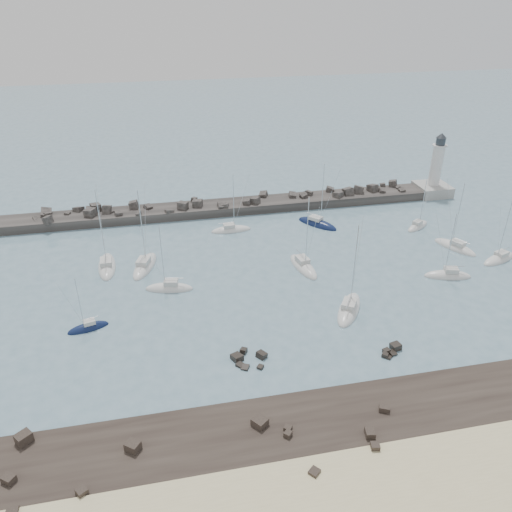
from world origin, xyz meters
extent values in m
plane|color=slate|center=(0.00, 0.00, 0.00)|extent=(400.00, 400.00, 0.00)
cube|color=black|center=(0.00, -22.00, 0.00)|extent=(140.00, 12.00, 0.70)
cube|color=black|center=(5.66, -25.42, 0.69)|extent=(1.03, 1.03, 0.68)
cube|color=black|center=(-1.26, -26.96, 0.57)|extent=(1.34, 1.33, 0.45)
cube|color=black|center=(-29.41, -17.22, 0.92)|extent=(1.96, 1.92, 1.14)
cube|color=black|center=(-29.95, -21.87, 0.71)|extent=(1.51, 1.46, 0.73)
cube|color=black|center=(-5.14, -19.92, 0.77)|extent=(1.99, 2.01, 0.84)
cube|color=black|center=(8.82, -20.70, 0.65)|extent=(1.41, 1.30, 0.61)
cube|color=black|center=(5.83, -23.70, 0.72)|extent=(1.15, 1.34, 0.74)
cube|color=black|center=(-18.42, -20.47, 0.83)|extent=(1.82, 1.77, 0.96)
cube|color=black|center=(-2.58, -22.01, 0.63)|extent=(1.02, 1.03, 0.56)
cube|color=black|center=(-2.34, -21.12, 0.54)|extent=(1.06, 1.05, 0.39)
cube|color=black|center=(-23.04, -24.61, 0.65)|extent=(1.30, 1.30, 0.61)
cube|color=black|center=(-5.49, -9.83, -0.09)|extent=(1.38, 1.38, 0.90)
cube|color=black|center=(-5.65, -8.57, 0.05)|extent=(1.76, 1.95, 1.46)
cube|color=black|center=(-4.94, -10.41, 0.03)|extent=(1.31, 1.31, 0.71)
cube|color=black|center=(-3.10, -10.75, 0.14)|extent=(1.04, 1.01, 0.49)
cube|color=black|center=(-4.60, -7.41, 0.27)|extent=(1.17, 1.29, 0.79)
cube|color=black|center=(-2.50, -8.75, 0.25)|extent=(1.65, 1.63, 1.07)
cube|color=black|center=(14.11, -11.61, -0.05)|extent=(1.17, 1.23, 1.03)
cube|color=black|center=(15.00, -10.74, 0.26)|extent=(1.49, 1.40, 1.21)
cube|color=black|center=(13.48, -11.22, 0.24)|extent=(1.05, 0.94, 0.71)
cube|color=black|center=(12.96, -11.93, 0.29)|extent=(1.04, 1.03, 0.51)
cube|color=black|center=(13.31, -12.18, 0.01)|extent=(1.21, 1.17, 0.64)
cube|color=#2E2B29|center=(-7.50, 38.00, 0.20)|extent=(115.00, 6.00, 3.20)
cube|color=#2E2B29|center=(23.48, 40.26, 1.82)|extent=(2.55, 2.41, 2.18)
cube|color=#2E2B29|center=(38.43, 40.25, 2.13)|extent=(2.61, 2.79, 2.36)
cube|color=#2E2B29|center=(18.35, 39.04, 2.08)|extent=(2.08, 1.96, 1.44)
cube|color=#2E2B29|center=(-0.35, 36.04, 1.79)|extent=(1.89, 1.84, 1.73)
cube|color=#2E2B29|center=(-35.26, 38.81, 2.01)|extent=(2.08, 2.08, 1.33)
cube|color=#2E2B29|center=(38.99, 36.86, 1.83)|extent=(1.45, 1.46, 1.58)
cube|color=#2E2B29|center=(-34.54, 35.48, 2.31)|extent=(2.21, 2.21, 1.77)
cube|color=#2E2B29|center=(-23.86, 39.07, 1.82)|extent=(1.79, 1.99, 1.88)
cube|color=#2E2B29|center=(-15.75, 38.61, 2.01)|extent=(2.08, 2.06, 1.48)
cube|color=#2E2B29|center=(32.67, 38.29, 2.30)|extent=(2.41, 2.78, 2.29)
cube|color=#2E2B29|center=(-6.24, 40.43, 2.03)|extent=(1.56, 1.59, 1.30)
cube|color=#2E2B29|center=(-8.86, 36.91, 2.25)|extent=(2.55, 2.47, 2.14)
cube|color=#2E2B29|center=(-35.55, 39.47, 1.92)|extent=(2.49, 3.09, 2.56)
cube|color=#2E2B29|center=(14.52, 38.59, 2.16)|extent=(1.78, 2.06, 1.52)
cube|color=#2E2B29|center=(-5.79, 37.68, 2.17)|extent=(2.40, 2.60, 2.13)
cube|color=#2E2B29|center=(38.92, 38.65, 1.81)|extent=(1.32, 1.17, 1.19)
cube|color=#2E2B29|center=(8.61, 40.16, 1.94)|extent=(2.46, 2.40, 2.14)
cube|color=#2E2B29|center=(36.12, 40.57, 1.95)|extent=(1.38, 1.33, 1.25)
cube|color=#2E2B29|center=(-1.64, 39.58, 1.44)|extent=(1.47, 1.42, 0.93)
cube|color=#2E2B29|center=(4.28, 36.57, 2.28)|extent=(2.16, 1.88, 1.60)
cube|color=#2E2B29|center=(-21.50, 36.32, 1.96)|extent=(1.76, 1.55, 1.44)
cube|color=#2E2B29|center=(34.42, 37.25, 1.89)|extent=(1.68, 1.67, 1.75)
cube|color=#2E2B29|center=(-0.93, 36.29, 1.75)|extent=(2.24, 2.15, 2.18)
cube|color=#2E2B29|center=(-37.18, 37.75, 1.49)|extent=(1.89, 2.02, 1.58)
cube|color=#2E2B29|center=(-23.80, 38.36, 2.28)|extent=(1.96, 2.59, 2.38)
cube|color=#2E2B29|center=(47.66, 38.47, 1.56)|extent=(1.61, 1.50, 1.30)
cube|color=#2E2B29|center=(-26.08, 39.85, 2.26)|extent=(2.47, 2.90, 1.93)
cube|color=#2E2B29|center=(16.79, 37.82, 2.13)|extent=(1.90, 1.85, 1.81)
cube|color=#2E2B29|center=(-26.94, 38.77, 1.95)|extent=(2.41, 2.63, 1.91)
cube|color=#2E2B29|center=(-18.56, 39.42, 2.39)|extent=(2.12, 2.22, 2.05)
cube|color=#2E2B29|center=(-29.47, 40.24, 1.81)|extent=(2.32, 2.70, 2.07)
cube|color=#2E2B29|center=(29.19, 38.03, 2.19)|extent=(3.02, 2.85, 2.86)
cube|color=#2E2B29|center=(-26.88, 37.06, 2.42)|extent=(2.70, 2.57, 1.86)
cube|color=#2E2B29|center=(-11.64, 35.77, 1.84)|extent=(2.04, 1.88, 1.32)
cube|color=#2E2B29|center=(6.02, 36.78, 2.30)|extent=(2.49, 2.54, 1.76)
cube|color=#2E2B29|center=(-23.15, 38.07, 1.66)|extent=(1.68, 1.69, 1.02)
cube|color=#2E2B29|center=(26.72, 37.64, 2.32)|extent=(2.16, 2.52, 2.43)
cube|color=#2E2B29|center=(-31.51, 38.91, 1.77)|extent=(1.41, 1.40, 1.16)
cube|color=#2E2B29|center=(24.21, 36.71, 1.97)|extent=(2.75, 2.96, 2.16)
cube|color=#2E2B29|center=(-17.65, 35.54, 2.04)|extent=(1.29, 1.33, 1.05)
cube|color=gray|center=(47.00, 38.00, 0.80)|extent=(7.00, 7.00, 3.00)
cylinder|color=silver|center=(47.00, 38.00, 6.80)|extent=(2.50, 2.50, 9.00)
cylinder|color=silver|center=(47.00, 38.00, 11.23)|extent=(3.20, 3.20, 0.25)
cylinder|color=#2F3339|center=(47.00, 38.00, 12.10)|extent=(2.00, 2.00, 1.60)
cone|color=#2F3339|center=(47.00, 38.00, 13.40)|extent=(2.20, 2.20, 1.00)
ellipsoid|color=silver|center=(-23.07, 18.82, 0.05)|extent=(3.25, 9.38, 2.33)
cube|color=beige|center=(-23.05, 18.36, 1.41)|extent=(1.97, 2.67, 0.74)
cylinder|color=silver|center=(-23.10, 19.56, 7.30)|extent=(0.13, 0.13, 12.52)
cylinder|color=silver|center=(-23.02, 17.71, 2.09)|extent=(0.25, 3.71, 0.11)
ellipsoid|color=#0F1A3F|center=(-24.73, 1.89, 0.05)|extent=(5.81, 3.08, 1.66)
cube|color=beige|center=(-24.46, 1.96, 1.06)|extent=(1.79, 1.48, 0.60)
cylinder|color=silver|center=(-25.16, 1.78, 4.51)|extent=(0.10, 0.10, 7.50)
cylinder|color=silver|center=(-24.09, 2.06, 1.61)|extent=(2.17, 0.65, 0.09)
ellipsoid|color=silver|center=(-16.83, 17.65, 0.05)|extent=(5.65, 9.62, 2.35)
cube|color=beige|center=(-16.98, 17.22, 1.42)|extent=(2.58, 3.03, 0.75)
cylinder|color=silver|center=(-16.60, 18.35, 7.26)|extent=(0.13, 0.13, 12.41)
cylinder|color=silver|center=(-17.19, 16.61, 2.12)|extent=(1.28, 3.52, 0.11)
ellipsoid|color=silver|center=(-0.39, 28.48, 0.05)|extent=(7.78, 2.55, 1.96)
cube|color=beige|center=(-0.78, 28.47, 1.20)|extent=(2.20, 1.60, 0.62)
cylinder|color=silver|center=(0.23, 28.49, 6.11)|extent=(0.11, 0.11, 10.44)
cylinder|color=silver|center=(-1.32, 28.46, 1.78)|extent=(3.10, 0.15, 0.09)
ellipsoid|color=silver|center=(-13.21, 9.80, 0.05)|extent=(7.74, 3.71, 2.14)
cube|color=beige|center=(-12.84, 9.73, 1.34)|extent=(2.33, 1.88, 0.75)
cylinder|color=silver|center=(-13.79, 9.92, 5.98)|extent=(0.13, 0.13, 10.04)
cylinder|color=silver|center=(-12.33, 9.63, 2.03)|extent=(2.94, 0.69, 0.11)
ellipsoid|color=silver|center=(9.21, 12.04, 0.05)|extent=(4.13, 9.12, 2.27)
cube|color=beige|center=(9.14, 12.48, 1.38)|extent=(2.15, 2.72, 0.73)
cylinder|color=silver|center=(9.33, 11.35, 6.95)|extent=(0.13, 0.13, 11.87)
cylinder|color=silver|center=(9.04, 13.08, 2.06)|extent=(0.68, 3.49, 0.10)
ellipsoid|color=silver|center=(12.18, -1.31, 0.05)|extent=(7.34, 9.27, 2.42)
cube|color=beige|center=(11.93, -1.69, 1.48)|extent=(2.94, 3.16, 0.80)
cylinder|color=silver|center=(12.58, -0.69, 7.27)|extent=(0.14, 0.14, 12.39)
cylinder|color=silver|center=(11.59, -2.23, 2.22)|extent=(2.07, 3.15, 0.11)
ellipsoid|color=#0F1A3F|center=(16.75, 27.73, 0.05)|extent=(7.55, 8.43, 2.17)
cube|color=beige|center=(16.47, 28.07, 1.31)|extent=(2.89, 2.99, 0.68)
cylinder|color=silver|center=(17.18, 27.20, 6.82)|extent=(0.12, 0.12, 11.71)
cylinder|color=silver|center=(16.09, 28.54, 1.95)|extent=(2.26, 2.76, 0.10)
ellipsoid|color=silver|center=(31.35, 4.42, 0.05)|extent=(7.91, 4.16, 2.13)
cube|color=beige|center=(31.72, 4.32, 1.33)|extent=(2.43, 2.00, 0.74)
cylinder|color=silver|center=(30.77, 4.57, 6.06)|extent=(0.13, 0.13, 10.21)
cylinder|color=silver|center=(32.23, 4.19, 2.01)|extent=(2.96, 0.86, 0.11)
ellipsoid|color=silver|center=(37.95, 13.21, 0.05)|extent=(5.98, 8.59, 2.11)
cube|color=beige|center=(38.13, 12.84, 1.29)|extent=(2.53, 2.83, 0.67)
cylinder|color=silver|center=(37.66, 13.81, 6.56)|extent=(0.12, 0.12, 11.21)
cylinder|color=silver|center=(38.39, 12.32, 1.91)|extent=(1.55, 3.02, 0.10)
ellipsoid|color=silver|center=(43.02, 7.71, 0.05)|extent=(8.09, 4.98, 1.97)
cube|color=beige|center=(43.38, 7.85, 1.20)|extent=(2.58, 2.23, 0.63)
cylinder|color=silver|center=(42.44, 7.49, 6.11)|extent=(0.11, 0.11, 10.45)
cylinder|color=silver|center=(43.89, 8.04, 1.79)|extent=(2.93, 1.18, 0.09)
ellipsoid|color=silver|center=(35.61, 22.66, 0.05)|extent=(6.58, 5.27, 1.85)
cube|color=beige|center=(35.34, 22.49, 1.16)|extent=(2.25, 2.10, 0.64)
cylinder|color=silver|center=(36.05, 22.95, 5.25)|extent=(0.11, 0.11, 8.82)
cylinder|color=silver|center=(34.96, 22.24, 1.76)|extent=(2.24, 1.51, 0.09)
camera|label=1|loc=(-13.30, -57.21, 42.05)|focal=35.00mm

